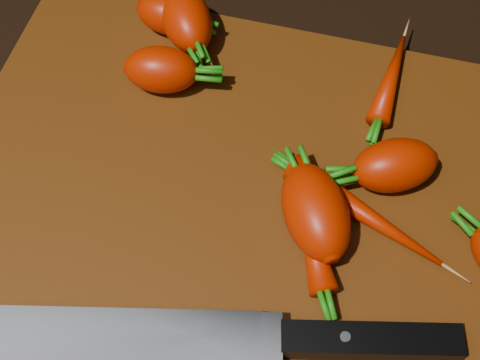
# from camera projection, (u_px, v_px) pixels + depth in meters

# --- Properties ---
(ground) EXTENTS (2.00, 2.00, 0.01)m
(ground) POSITION_uv_depth(u_px,v_px,m) (237.00, 210.00, 0.57)
(ground) COLOR black
(cutting_board) EXTENTS (0.50, 0.40, 0.01)m
(cutting_board) POSITION_uv_depth(u_px,v_px,m) (237.00, 204.00, 0.56)
(cutting_board) COLOR #582C0B
(cutting_board) RESTS_ON ground
(carrot_0) EXTENTS (0.07, 0.05, 0.04)m
(carrot_0) POSITION_uv_depth(u_px,v_px,m) (161.00, 70.00, 0.60)
(carrot_0) COLOR #C01F00
(carrot_0) RESTS_ON cutting_board
(carrot_1) EXTENTS (0.08, 0.09, 0.05)m
(carrot_1) POSITION_uv_depth(u_px,v_px,m) (186.00, 18.00, 0.63)
(carrot_1) COLOR #C01F00
(carrot_1) RESTS_ON cutting_board
(carrot_2) EXTENTS (0.09, 0.10, 0.05)m
(carrot_2) POSITION_uv_depth(u_px,v_px,m) (315.00, 212.00, 0.52)
(carrot_2) COLOR #C01F00
(carrot_2) RESTS_ON cutting_board
(carrot_3) EXTENTS (0.08, 0.07, 0.04)m
(carrot_3) POSITION_uv_depth(u_px,v_px,m) (395.00, 165.00, 0.55)
(carrot_3) COLOR #C01F00
(carrot_3) RESTS_ON cutting_board
(carrot_4) EXTENTS (0.06, 0.05, 0.04)m
(carrot_4) POSITION_uv_depth(u_px,v_px,m) (167.00, 14.00, 0.64)
(carrot_4) COLOR #C01F00
(carrot_4) RESTS_ON cutting_board
(carrot_6) EXTENTS (0.03, 0.11, 0.02)m
(carrot_6) POSITION_uv_depth(u_px,v_px,m) (391.00, 77.00, 0.61)
(carrot_6) COLOR #C01F00
(carrot_6) RESTS_ON cutting_board
(carrot_7) EXTENTS (0.14, 0.08, 0.03)m
(carrot_7) POSITION_uv_depth(u_px,v_px,m) (364.00, 213.00, 0.54)
(carrot_7) COLOR #C01F00
(carrot_7) RESTS_ON cutting_board
(carrot_8) EXTENTS (0.06, 0.09, 0.02)m
(carrot_8) POSITION_uv_depth(u_px,v_px,m) (312.00, 239.00, 0.53)
(carrot_8) COLOR #C01F00
(carrot_8) RESTS_ON cutting_board
(knife) EXTENTS (0.37, 0.12, 0.02)m
(knife) POSITION_uv_depth(u_px,v_px,m) (136.00, 336.00, 0.49)
(knife) COLOR gray
(knife) RESTS_ON cutting_board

